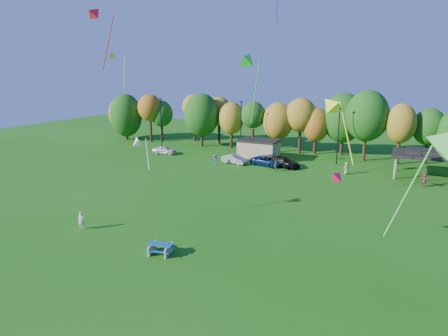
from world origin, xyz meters
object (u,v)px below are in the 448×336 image
at_px(car_b, 235,159).
at_px(kite_flyer, 81,221).
at_px(car_a, 164,150).
at_px(car_c, 267,161).
at_px(car_d, 284,162).
at_px(picnic_table, 161,248).

bearing_deg(car_b, kite_flyer, -171.63).
distance_m(kite_flyer, car_a, 33.68).
relative_size(car_b, car_c, 0.80).
bearing_deg(car_d, kite_flyer, -178.87).
relative_size(picnic_table, kite_flyer, 1.30).
bearing_deg(car_d, car_a, 106.84).
xyz_separation_m(car_a, car_c, (18.91, -0.62, 0.02)).
xyz_separation_m(kite_flyer, car_d, (9.38, 31.06, -0.07)).
relative_size(car_a, car_c, 0.79).
height_order(picnic_table, car_a, car_a).
distance_m(car_a, car_c, 18.92).
bearing_deg(car_a, kite_flyer, -162.11).
height_order(car_a, car_c, car_c).
height_order(kite_flyer, car_d, kite_flyer).
bearing_deg(car_d, car_c, 112.73).
height_order(kite_flyer, car_a, kite_flyer).
height_order(kite_flyer, car_c, kite_flyer).
distance_m(picnic_table, car_c, 31.99).
bearing_deg(car_c, picnic_table, -162.15).
relative_size(car_a, car_d, 0.79).
height_order(car_a, car_b, car_a).
bearing_deg(car_a, picnic_table, -149.78).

